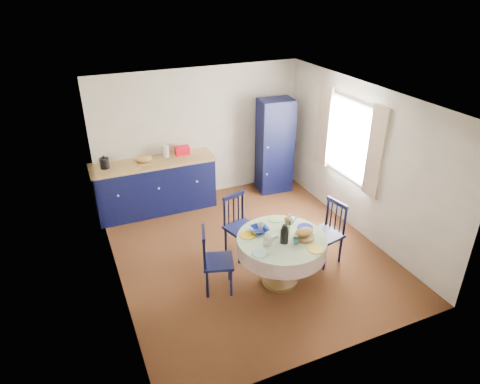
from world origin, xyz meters
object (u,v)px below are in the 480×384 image
(mug_b, at_px, (296,241))
(cobalt_bowl, at_px, (259,230))
(kitchen_counter, at_px, (155,185))
(chair_far, at_px, (240,225))
(mug_d, at_px, (261,227))
(chair_left, at_px, (215,260))
(chair_right, at_px, (328,232))
(dining_table, at_px, (282,245))
(pantry_cabinet, at_px, (275,146))
(mug_a, at_px, (268,242))
(mug_c, at_px, (289,222))

(mug_b, height_order, cobalt_bowl, mug_b)
(kitchen_counter, height_order, chair_far, kitchen_counter)
(mug_d, xyz_separation_m, cobalt_bowl, (-0.04, -0.04, -0.01))
(mug_d, bearing_deg, kitchen_counter, 110.72)
(chair_left, height_order, chair_right, chair_right)
(kitchen_counter, relative_size, dining_table, 1.78)
(pantry_cabinet, xyz_separation_m, dining_table, (-1.28, -2.68, -0.31))
(dining_table, bearing_deg, pantry_cabinet, 64.49)
(mug_a, height_order, mug_d, mug_a)
(chair_left, distance_m, cobalt_bowl, 0.74)
(mug_b, bearing_deg, dining_table, 115.09)
(kitchen_counter, height_order, pantry_cabinet, pantry_cabinet)
(dining_table, xyz_separation_m, mug_b, (0.09, -0.20, 0.16))
(pantry_cabinet, distance_m, chair_left, 3.32)
(chair_left, distance_m, mug_c, 1.20)
(mug_a, bearing_deg, pantry_cabinet, 60.79)
(mug_b, bearing_deg, chair_right, 26.15)
(chair_right, xyz_separation_m, mug_d, (-1.08, 0.11, 0.30))
(dining_table, xyz_separation_m, mug_c, (0.25, 0.27, 0.17))
(pantry_cabinet, relative_size, mug_b, 20.77)
(chair_far, bearing_deg, chair_right, -46.89)
(mug_a, bearing_deg, dining_table, 15.06)
(chair_right, height_order, mug_c, chair_right)
(kitchen_counter, distance_m, chair_far, 2.09)
(chair_right, bearing_deg, mug_b, -75.86)
(chair_left, relative_size, mug_b, 10.67)
(chair_right, relative_size, mug_d, 9.85)
(pantry_cabinet, xyz_separation_m, cobalt_bowl, (-1.51, -2.42, -0.15))
(dining_table, bearing_deg, mug_a, -164.94)
(dining_table, relative_size, mug_b, 13.75)
(pantry_cabinet, relative_size, chair_left, 1.95)
(mug_b, height_order, mug_c, mug_c)
(chair_left, relative_size, cobalt_bowl, 3.66)
(chair_right, distance_m, mug_d, 1.12)
(pantry_cabinet, xyz_separation_m, mug_a, (-1.54, -2.75, -0.14))
(dining_table, xyz_separation_m, mug_d, (-0.18, 0.31, 0.17))
(mug_c, xyz_separation_m, mug_d, (-0.43, 0.04, -0.00))
(dining_table, relative_size, cobalt_bowl, 4.72)
(chair_right, relative_size, mug_c, 8.21)
(pantry_cabinet, xyz_separation_m, chair_far, (-1.53, -1.79, -0.43))
(mug_b, bearing_deg, mug_c, 71.62)
(kitchen_counter, bearing_deg, chair_right, -51.71)
(dining_table, height_order, mug_c, dining_table)
(mug_c, distance_m, mug_d, 0.43)
(chair_right, bearing_deg, mug_a, -89.08)
(mug_b, xyz_separation_m, cobalt_bowl, (-0.32, 0.47, -0.01))
(cobalt_bowl, bearing_deg, chair_right, -3.62)
(cobalt_bowl, bearing_deg, mug_c, -0.11)
(kitchen_counter, bearing_deg, cobalt_bowl, -70.00)
(dining_table, distance_m, chair_left, 0.94)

